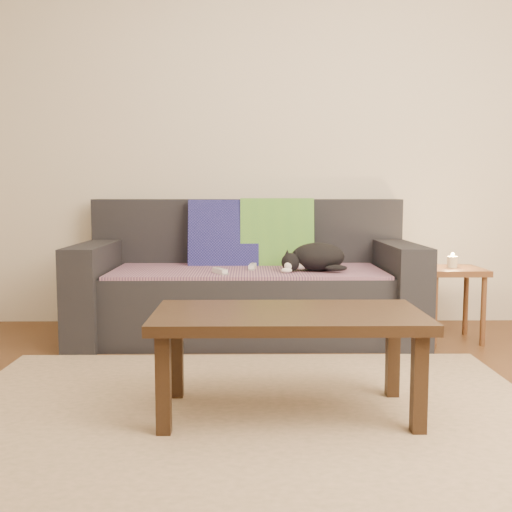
# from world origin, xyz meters

# --- Properties ---
(ground) EXTENTS (4.50, 4.50, 0.00)m
(ground) POSITION_xyz_m (0.00, 0.00, 0.00)
(ground) COLOR brown
(ground) RESTS_ON ground
(back_wall) EXTENTS (4.50, 0.04, 2.60)m
(back_wall) POSITION_xyz_m (0.00, 2.00, 1.30)
(back_wall) COLOR beige
(back_wall) RESTS_ON ground
(sofa) EXTENTS (2.10, 0.94, 0.87)m
(sofa) POSITION_xyz_m (0.00, 1.57, 0.31)
(sofa) COLOR #232328
(sofa) RESTS_ON ground
(throw_blanket) EXTENTS (1.66, 0.74, 0.02)m
(throw_blanket) POSITION_xyz_m (0.00, 1.48, 0.43)
(throw_blanket) COLOR #482D55
(throw_blanket) RESTS_ON sofa
(cushion_navy) EXTENTS (0.46, 0.20, 0.48)m
(cushion_navy) POSITION_xyz_m (-0.16, 1.74, 0.63)
(cushion_navy) COLOR #101248
(cushion_navy) RESTS_ON throw_blanket
(cushion_green) EXTENTS (0.48, 0.19, 0.50)m
(cushion_green) POSITION_xyz_m (0.19, 1.74, 0.63)
(cushion_green) COLOR #0B4839
(cushion_green) RESTS_ON throw_blanket
(cat) EXTENTS (0.43, 0.33, 0.17)m
(cat) POSITION_xyz_m (0.41, 1.38, 0.52)
(cat) COLOR black
(cat) RESTS_ON throw_blanket
(wii_remote_a) EXTENTS (0.10, 0.15, 0.03)m
(wii_remote_a) POSITION_xyz_m (-0.16, 1.26, 0.46)
(wii_remote_a) COLOR white
(wii_remote_a) RESTS_ON throw_blanket
(wii_remote_b) EXTENTS (0.05, 0.15, 0.03)m
(wii_remote_b) POSITION_xyz_m (0.03, 1.48, 0.46)
(wii_remote_b) COLOR white
(wii_remote_b) RESTS_ON throw_blanket
(side_table) EXTENTS (0.36, 0.36, 0.45)m
(side_table) POSITION_xyz_m (1.26, 1.42, 0.37)
(side_table) COLOR brown
(side_table) RESTS_ON ground
(candle) EXTENTS (0.06, 0.06, 0.09)m
(candle) POSITION_xyz_m (1.26, 1.42, 0.49)
(candle) COLOR beige
(candle) RESTS_ON side_table
(rug) EXTENTS (2.50, 1.80, 0.01)m
(rug) POSITION_xyz_m (0.00, 0.15, 0.01)
(rug) COLOR tan
(rug) RESTS_ON ground
(coffee_table) EXTENTS (1.08, 0.54, 0.43)m
(coffee_table) POSITION_xyz_m (0.17, 0.15, 0.38)
(coffee_table) COLOR black
(coffee_table) RESTS_ON rug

